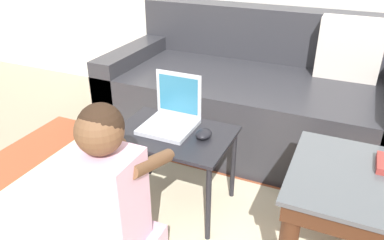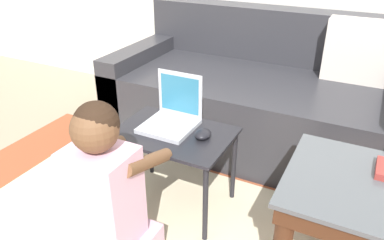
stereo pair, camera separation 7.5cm
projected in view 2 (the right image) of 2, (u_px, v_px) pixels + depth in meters
area_rug at (152, 230)px, 1.77m from camera, size 2.51×1.53×0.01m
couch at (259, 98)px, 2.43m from camera, size 1.81×0.92×0.82m
laptop_desk at (174, 142)px, 1.79m from camera, size 0.55×0.39×0.42m
laptop at (171, 118)px, 1.80m from camera, size 0.24×0.24×0.25m
computer_mouse at (203, 134)px, 1.71m from camera, size 0.07×0.09×0.04m
person_seated at (105, 199)px, 1.47m from camera, size 0.34×0.45×0.75m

